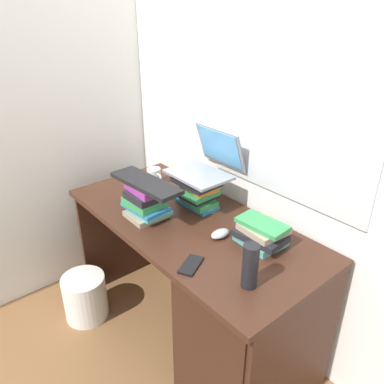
% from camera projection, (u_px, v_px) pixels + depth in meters
% --- Properties ---
extents(ground_plane, '(6.00, 6.00, 0.00)m').
position_uv_depth(ground_plane, '(190.00, 331.00, 2.30)').
color(ground_plane, brown).
extents(wall_back, '(6.00, 0.06, 2.60)m').
position_uv_depth(wall_back, '(247.00, 107.00, 1.93)').
color(wall_back, white).
rests_on(wall_back, ground).
extents(wall_left, '(0.05, 6.00, 2.60)m').
position_uv_depth(wall_left, '(90.00, 86.00, 2.39)').
color(wall_left, silver).
rests_on(wall_left, ground).
extents(desk, '(1.44, 0.67, 0.77)m').
position_uv_depth(desk, '(234.00, 315.00, 1.85)').
color(desk, '#381E14').
rests_on(desk, ground).
extents(book_stack_tall, '(0.24, 0.19, 0.18)m').
position_uv_depth(book_stack_tall, '(197.00, 190.00, 2.05)').
color(book_stack_tall, '#2672B2').
rests_on(book_stack_tall, desk).
extents(book_stack_keyboard_riser, '(0.24, 0.19, 0.18)m').
position_uv_depth(book_stack_keyboard_riser, '(146.00, 202.00, 1.95)').
color(book_stack_keyboard_riser, gray).
rests_on(book_stack_keyboard_riser, desk).
extents(book_stack_side, '(0.24, 0.20, 0.11)m').
position_uv_depth(book_stack_side, '(262.00, 233.00, 1.74)').
color(book_stack_side, teal).
rests_on(book_stack_side, desk).
extents(laptop, '(0.32, 0.31, 0.23)m').
position_uv_depth(laptop, '(207.00, 163.00, 2.02)').
color(laptop, gray).
rests_on(laptop, book_stack_tall).
extents(keyboard, '(0.43, 0.17, 0.02)m').
position_uv_depth(keyboard, '(146.00, 183.00, 1.90)').
color(keyboard, black).
rests_on(keyboard, book_stack_keyboard_riser).
extents(computer_mouse, '(0.06, 0.10, 0.04)m').
position_uv_depth(computer_mouse, '(220.00, 234.00, 1.81)').
color(computer_mouse, '#A5A8AD').
rests_on(computer_mouse, desk).
extents(mug, '(0.12, 0.08, 0.10)m').
position_uv_depth(mug, '(154.00, 176.00, 2.33)').
color(mug, white).
rests_on(mug, desk).
extents(water_bottle, '(0.06, 0.06, 0.19)m').
position_uv_depth(water_bottle, '(250.00, 266.00, 1.47)').
color(water_bottle, black).
rests_on(water_bottle, desk).
extents(cell_phone, '(0.12, 0.15, 0.01)m').
position_uv_depth(cell_phone, '(191.00, 265.00, 1.62)').
color(cell_phone, black).
rests_on(cell_phone, desk).
extents(wastebasket, '(0.26, 0.26, 0.29)m').
position_uv_depth(wastebasket, '(85.00, 297.00, 2.36)').
color(wastebasket, silver).
rests_on(wastebasket, ground).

